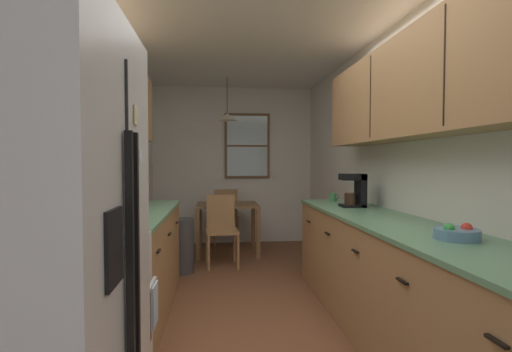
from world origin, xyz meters
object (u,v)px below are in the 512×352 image
at_px(dining_chair_far, 225,214).
at_px(refrigerator, 12,293).
at_px(fruit_bowl, 457,233).
at_px(microwave_over_range, 53,91).
at_px(dining_table, 227,212).
at_px(dining_chair_near, 221,226).
at_px(mug_by_coffeemaker, 333,197).
at_px(storage_canister, 109,212).
at_px(coffee_maker, 356,190).
at_px(stove_range, 81,325).
at_px(trash_bin, 182,246).
at_px(table_serving_bowl, 224,201).

bearing_deg(dining_chair_far, refrigerator, -99.68).
bearing_deg(fruit_bowl, microwave_over_range, 176.99).
height_order(dining_table, fruit_bowl, fruit_bowl).
relative_size(dining_chair_near, mug_by_coffeemaker, 7.95).
bearing_deg(dining_chair_far, storage_canister, -104.37).
relative_size(refrigerator, fruit_bowl, 7.56).
xyz_separation_m(refrigerator, coffee_maker, (1.98, 2.13, 0.16)).
bearing_deg(stove_range, storage_canister, 90.57).
bearing_deg(dining_chair_far, coffee_maker, -64.73).
bearing_deg(microwave_over_range, stove_range, -0.03).
distance_m(microwave_over_range, storage_canister, 0.90).
relative_size(dining_chair_near, trash_bin, 1.39).
bearing_deg(mug_by_coffeemaker, fruit_bowl, -88.45).
relative_size(dining_table, table_serving_bowl, 4.91).
bearing_deg(storage_canister, trash_bin, 81.06).
bearing_deg(microwave_over_range, storage_canister, 79.17).
bearing_deg(trash_bin, fruit_bowl, -56.15).
bearing_deg(dining_chair_near, table_serving_bowl, 85.60).
distance_m(microwave_over_range, mug_by_coffeemaker, 2.91).
bearing_deg(dining_table, refrigerator, -101.34).
bearing_deg(fruit_bowl, refrigerator, -162.27).
relative_size(refrigerator, coffee_maker, 5.70).
height_order(coffee_maker, mug_by_coffeemaker, coffee_maker).
bearing_deg(table_serving_bowl, trash_bin, -121.00).
xyz_separation_m(coffee_maker, table_serving_bowl, (-1.21, 1.96, -0.31)).
relative_size(stove_range, trash_bin, 1.70).
xyz_separation_m(trash_bin, storage_canister, (-0.30, -1.91, 0.67)).
bearing_deg(coffee_maker, table_serving_bowl, 121.66).
relative_size(microwave_over_range, table_serving_bowl, 3.44).
relative_size(dining_chair_near, storage_canister, 4.79).
height_order(refrigerator, storage_canister, refrigerator).
distance_m(microwave_over_range, fruit_bowl, 2.27).
bearing_deg(fruit_bowl, coffee_maker, 89.72).
bearing_deg(refrigerator, trash_bin, 85.77).
xyz_separation_m(dining_chair_far, coffee_maker, (1.19, -2.51, 0.57)).
xyz_separation_m(microwave_over_range, coffee_maker, (2.15, 1.39, -0.62)).
xyz_separation_m(trash_bin, mug_by_coffeemaker, (1.68, -0.59, 0.62)).
distance_m(storage_canister, coffee_maker, 2.20).
relative_size(storage_canister, coffee_maker, 0.59).
relative_size(dining_table, coffee_maker, 2.77).
relative_size(stove_range, dining_table, 1.26).
relative_size(microwave_over_range, mug_by_coffeemaker, 5.43).
distance_m(storage_canister, table_serving_bowl, 2.92).
bearing_deg(storage_canister, refrigerator, -87.27).
bearing_deg(fruit_bowl, table_serving_bowl, 109.16).
bearing_deg(fruit_bowl, storage_canister, 161.58).
bearing_deg(refrigerator, dining_chair_far, 80.32).
bearing_deg(coffee_maker, dining_chair_near, 132.59).
bearing_deg(mug_by_coffeemaker, table_serving_bowl, 128.00).
bearing_deg(refrigerator, mug_by_coffeemaker, 53.84).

